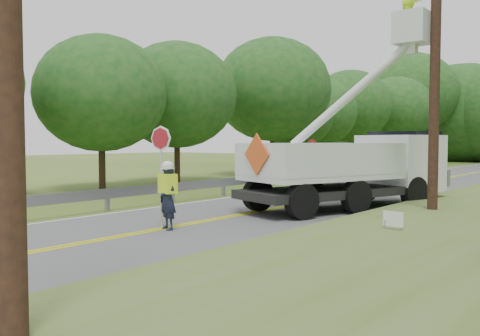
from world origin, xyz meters
The scene contains 10 objects.
ground centered at (0.00, 0.00, 0.00)m, with size 140.00×140.00×0.00m, color #425A1D.
road centered at (0.00, 14.00, 0.01)m, with size 7.20×96.00×0.03m.
guardrail centered at (-4.02, 14.91, 0.55)m, with size 0.18×48.00×0.77m.
treeline_left centered at (-10.78, 32.75, 5.88)m, with size 10.26×56.69×12.08m.
flagger centered at (0.22, 2.68, 1.00)m, with size 1.10×0.54×2.73m.
bucket_truck centered at (2.37, 10.40, 1.66)m, with size 5.29×8.12×7.42m.
suv_silver centered at (-1.69, 16.46, 0.87)m, with size 2.82×6.12×1.70m, color #B9BCC1.
suv_darkgrey centered at (-1.36, 24.52, 0.88)m, with size 2.41×5.93×1.72m, color #3E3F45.
stop_sign_permanent centered at (-4.58, 18.12, 1.63)m, with size 0.51×0.16×2.47m.
yard_sign centered at (5.48, 4.81, 0.52)m, with size 0.50×0.08×0.72m.
Camera 1 is at (10.08, -6.61, 2.35)m, focal length 38.55 mm.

